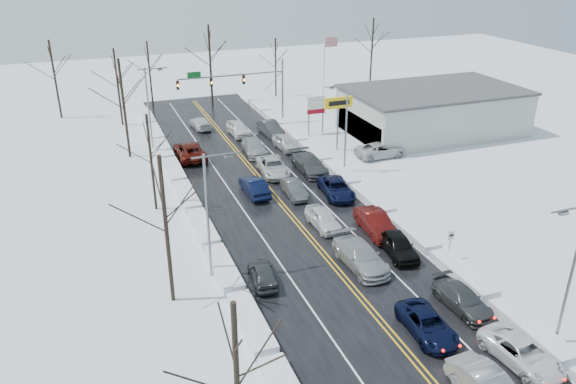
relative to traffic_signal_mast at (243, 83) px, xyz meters
name	(u,v)px	position (x,y,z in m)	size (l,w,h in m)	color
ground	(303,230)	(-3.45, -27.99, -5.48)	(160.00, 160.00, 0.00)	silver
road_surface	(294,219)	(-3.45, -25.99, -5.47)	(14.00, 84.00, 0.01)	black
snow_bank_left	(205,234)	(-11.05, -25.99, -5.48)	(1.45, 72.00, 0.69)	white
snow_bank_right	(375,205)	(4.15, -25.99, -5.48)	(1.45, 72.00, 0.69)	white
traffic_signal_mast	(243,83)	(0.00, 0.00, 0.00)	(13.28, 0.39, 8.00)	slate
tires_plus_sign	(338,106)	(7.05, -12.00, -0.49)	(3.20, 0.34, 6.00)	slate
used_vehicles_sign	(316,107)	(7.05, -5.99, -2.16)	(2.20, 0.22, 4.65)	slate
speed_limit_sign	(451,240)	(4.75, -35.99, -3.84)	(0.55, 0.09, 2.35)	slate
flagpole	(325,69)	(11.72, 2.01, 0.45)	(1.87, 1.20, 10.00)	silver
dealership_building	(433,110)	(20.53, -9.99, -2.82)	(20.40, 12.40, 5.30)	#ABABA6
streetlight_se	(571,264)	(4.85, -45.99, -0.17)	(3.20, 0.25, 9.00)	slate
streetlight_ne	(344,121)	(4.85, -17.99, -0.17)	(3.20, 0.25, 9.00)	slate
streetlight_sw	(210,206)	(-11.74, -31.99, -0.17)	(3.20, 0.25, 9.00)	slate
streetlight_nw	(150,101)	(-11.74, -3.99, -0.17)	(3.20, 0.25, 9.00)	slate
tree_left_a	(236,360)	(-14.45, -47.99, 0.81)	(3.60, 3.60, 9.00)	#2D231C
tree_left_b	(164,203)	(-14.95, -33.99, 1.51)	(4.00, 4.00, 10.00)	#2D231C
tree_left_c	(149,144)	(-13.95, -19.99, 0.46)	(3.40, 3.40, 8.50)	#2D231C
tree_left_d	(122,89)	(-14.65, -5.99, 1.86)	(4.20, 4.20, 10.50)	#2D231C
tree_left_e	(116,72)	(-14.25, 6.01, 1.16)	(3.80, 3.80, 9.50)	#2D231C
tree_far_a	(53,64)	(-21.45, 12.01, 1.51)	(4.00, 4.00, 10.00)	#2D231C
tree_far_b	(149,62)	(-9.45, 13.01, 0.81)	(3.60, 3.60, 9.00)	#2D231C
tree_far_c	(210,50)	(-1.45, 11.01, 2.21)	(4.40, 4.40, 11.00)	#2D231C
tree_far_d	(276,56)	(8.55, 12.51, 0.46)	(3.40, 3.40, 8.50)	#2D231C
tree_far_e	(373,39)	(24.55, 13.01, 1.86)	(4.20, 4.20, 10.50)	#2D231C
queued_car_2	(426,333)	(-1.50, -42.68, -5.48)	(2.20, 4.76, 1.32)	black
queued_car_3	(360,266)	(-1.68, -34.51, -5.48)	(2.31, 5.69, 1.65)	#95979C
queued_car_4	(323,227)	(-1.74, -28.13, -5.48)	(1.77, 4.41, 1.50)	white
queued_car_5	(294,196)	(-1.76, -21.66, -5.48)	(1.46, 4.18, 1.38)	#464A4C
queued_car_6	(273,174)	(-1.83, -15.99, -5.48)	(2.56, 5.54, 1.54)	silver
queued_car_7	(254,153)	(-1.83, -9.78, -5.48)	(2.18, 5.36, 1.56)	#919398
queued_car_8	(239,135)	(-1.70, -3.10, -5.48)	(1.97, 4.90, 1.67)	white
queued_car_10	(519,363)	(1.92, -46.65, -5.48)	(2.29, 4.96, 1.38)	white
queued_car_11	(461,308)	(1.99, -41.31, -5.48)	(1.91, 4.71, 1.37)	#383A3C
queued_car_12	(397,254)	(1.64, -34.02, -5.48)	(1.91, 4.75, 1.62)	black
queued_car_13	(375,233)	(1.73, -30.50, -5.48)	(1.78, 5.11, 1.68)	#4E0C0A
queued_car_14	(336,195)	(1.86, -22.95, -5.48)	(2.41, 5.22, 1.45)	black
queued_car_15	(309,172)	(1.78, -16.77, -5.48)	(2.34, 5.76, 1.67)	#404345
queued_car_16	(286,149)	(1.89, -9.65, -5.48)	(1.82, 4.53, 1.54)	silver
queued_car_17	(270,135)	(1.89, -4.34, -5.48)	(1.74, 5.00, 1.65)	#393B3E
oncoming_car_0	(255,194)	(-5.04, -20.08, -5.48)	(1.68, 4.81, 1.58)	black
oncoming_car_1	(190,158)	(-8.68, -8.76, -5.48)	(2.79, 6.05, 1.68)	#53130B
oncoming_car_2	(200,128)	(-5.38, 1.16, -5.48)	(1.88, 4.62, 1.34)	silver
oncoming_car_3	(263,282)	(-8.85, -34.06, -5.48)	(1.62, 4.03, 1.37)	#383A3D
parked_car_0	(380,157)	(10.57, -15.51, -5.48)	(2.58, 5.59, 1.55)	silver
parked_car_1	(395,147)	(13.58, -13.43, -5.48)	(2.01, 4.95, 1.44)	#393B3D
parked_car_2	(348,130)	(11.47, -5.92, -5.48)	(1.73, 4.30, 1.47)	black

